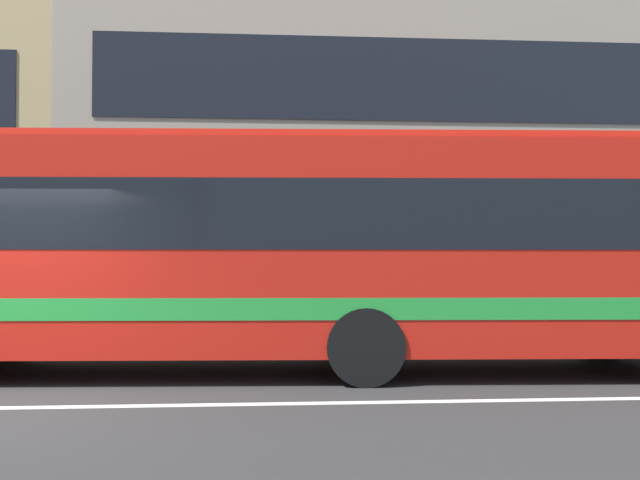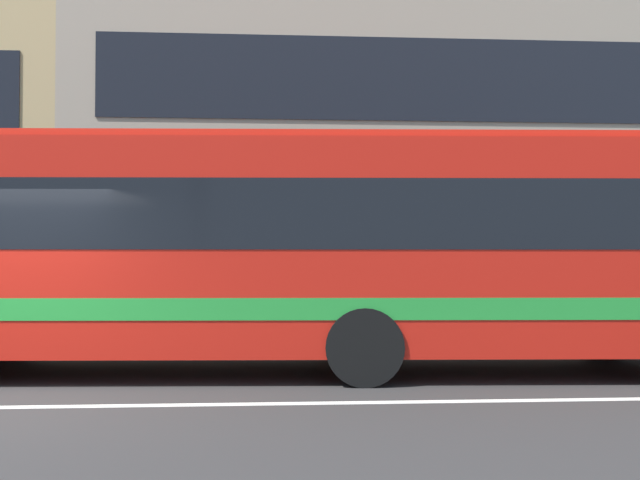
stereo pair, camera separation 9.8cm
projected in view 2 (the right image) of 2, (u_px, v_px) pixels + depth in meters
name	position (u px, v px, depth m)	size (l,w,h in m)	color
apartment_block_right	(489.00, 142.00, 22.90)	(24.73, 8.98, 10.73)	tan
transit_bus	(308.00, 245.00, 10.25)	(11.72, 3.18, 3.31)	red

